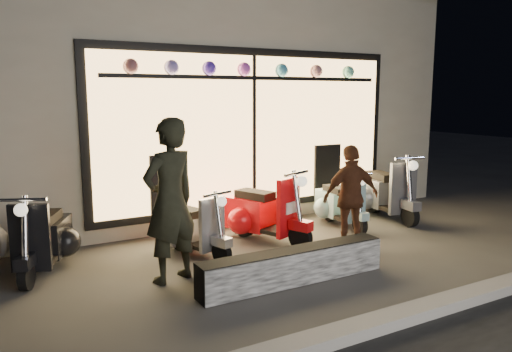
{
  "coord_description": "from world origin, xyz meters",
  "views": [
    {
      "loc": [
        -3.18,
        -5.2,
        2.15
      ],
      "look_at": [
        0.09,
        0.6,
        1.05
      ],
      "focal_mm": 35.0,
      "sensor_mm": 36.0,
      "label": 1
    }
  ],
  "objects_px": {
    "woman": "(351,197)",
    "scooter_silver": "(190,228)",
    "graffiti_barrier": "(293,266)",
    "man": "(170,201)",
    "scooter_red": "(258,212)"
  },
  "relations": [
    {
      "from": "woman",
      "to": "scooter_silver",
      "type": "bearing_deg",
      "value": -13.49
    },
    {
      "from": "graffiti_barrier",
      "to": "scooter_silver",
      "type": "relative_size",
      "value": 1.9
    },
    {
      "from": "man",
      "to": "woman",
      "type": "relative_size",
      "value": 1.3
    },
    {
      "from": "scooter_silver",
      "to": "graffiti_barrier",
      "type": "bearing_deg",
      "value": -86.17
    },
    {
      "from": "graffiti_barrier",
      "to": "scooter_silver",
      "type": "bearing_deg",
      "value": 111.0
    },
    {
      "from": "scooter_silver",
      "to": "scooter_red",
      "type": "distance_m",
      "value": 1.13
    },
    {
      "from": "scooter_silver",
      "to": "man",
      "type": "height_order",
      "value": "man"
    },
    {
      "from": "man",
      "to": "graffiti_barrier",
      "type": "bearing_deg",
      "value": 129.66
    },
    {
      "from": "man",
      "to": "woman",
      "type": "distance_m",
      "value": 2.66
    },
    {
      "from": "graffiti_barrier",
      "to": "scooter_silver",
      "type": "height_order",
      "value": "scooter_silver"
    },
    {
      "from": "graffiti_barrier",
      "to": "man",
      "type": "xyz_separation_m",
      "value": [
        -1.19,
        0.76,
        0.75
      ]
    },
    {
      "from": "graffiti_barrier",
      "to": "scooter_red",
      "type": "distance_m",
      "value": 1.79
    },
    {
      "from": "scooter_red",
      "to": "woman",
      "type": "xyz_separation_m",
      "value": [
        0.96,
        -0.96,
        0.31
      ]
    },
    {
      "from": "scooter_silver",
      "to": "woman",
      "type": "bearing_deg",
      "value": -39.74
    },
    {
      "from": "graffiti_barrier",
      "to": "man",
      "type": "bearing_deg",
      "value": 147.29
    }
  ]
}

